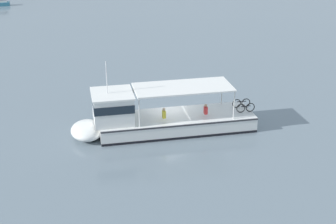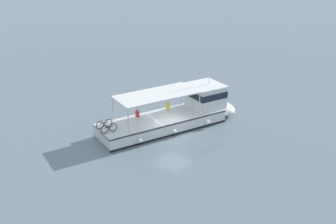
{
  "view_description": "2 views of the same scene",
  "coord_description": "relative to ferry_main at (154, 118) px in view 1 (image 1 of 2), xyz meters",
  "views": [
    {
      "loc": [
        -21.22,
        -24.21,
        14.56
      ],
      "look_at": [
        -1.14,
        -1.06,
        1.4
      ],
      "focal_mm": 51.55,
      "sensor_mm": 36.0,
      "label": 1
    },
    {
      "loc": [
        25.83,
        14.13,
        14.5
      ],
      "look_at": [
        -1.14,
        -1.06,
        1.4
      ],
      "focal_mm": 43.46,
      "sensor_mm": 36.0,
      "label": 2
    }
  ],
  "objects": [
    {
      "name": "ferry_main",
      "position": [
        0.0,
        0.0,
        0.0
      ],
      "size": [
        12.6,
        8.9,
        5.32
      ],
      "color": "white",
      "rests_on": "ground"
    },
    {
      "name": "ground_plane",
      "position": [
        2.03,
        0.57,
        -1.01
      ],
      "size": [
        400.0,
        400.0,
        0.0
      ],
      "primitive_type": "plane",
      "color": "slate"
    }
  ]
}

